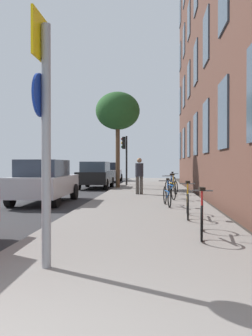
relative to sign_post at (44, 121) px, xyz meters
The scene contains 17 objects.
ground_plane 12.62m from the sign_post, 100.83° to the left, with size 41.80×41.80×0.00m, color #332D28.
road_asphalt 13.17m from the sign_post, 109.94° to the left, with size 7.00×38.00×0.01m, color #2D2D30.
sidewalk 12.45m from the sign_post, 84.59° to the left, with size 4.20×38.00×0.12m, color gray.
building_facade 13.55m from the sign_post, 72.27° to the left, with size 0.56×27.00×15.29m.
sign_post is the anchor object (origin of this frame).
traffic_light 18.98m from the sign_post, 91.61° to the left, with size 0.43×0.24×3.23m.
tree_near 16.17m from the sign_post, 92.51° to the left, with size 2.55×2.55×5.54m.
bicycle_0 3.56m from the sign_post, 43.96° to the left, with size 0.42×1.68×0.92m.
bicycle_1 5.38m from the sign_post, 63.91° to the left, with size 0.42×1.73×0.93m.
bicycle_2 7.43m from the sign_post, 75.39° to the left, with size 0.42×1.57×0.90m.
bicycle_3 9.77m from the sign_post, 77.78° to the left, with size 0.50×1.66×0.99m.
bicycle_4 12.14m from the sign_post, 79.23° to the left, with size 0.51×1.68×0.92m.
bicycle_5 14.51m from the sign_post, 80.45° to the left, with size 0.51×1.64×0.96m.
pedestrian_0 11.56m from the sign_post, 86.30° to the left, with size 0.47×0.47×1.64m.
car_1 9.00m from the sign_post, 107.48° to the left, with size 1.88×4.47×1.62m.
car_2 17.02m from the sign_post, 97.19° to the left, with size 1.82×4.32×1.62m.
car_3 25.31m from the sign_post, 95.21° to the left, with size 1.84×4.21×1.62m.
Camera 1 is at (1.36, -1.72, 1.46)m, focal length 37.90 mm.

